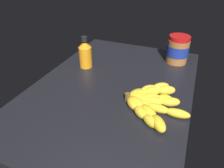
# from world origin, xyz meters

# --- Properties ---
(ground_plane) EXTENTS (0.90, 0.61, 0.03)m
(ground_plane) POSITION_xyz_m (0.00, 0.00, -0.02)
(ground_plane) COLOR black
(banana_bunch) EXTENTS (0.28, 0.23, 0.04)m
(banana_bunch) POSITION_xyz_m (-0.07, -0.17, 0.02)
(banana_bunch) COLOR yellow
(banana_bunch) RESTS_ON ground_plane
(peanut_butter_jar) EXTENTS (0.10, 0.10, 0.13)m
(peanut_butter_jar) POSITION_xyz_m (0.32, -0.20, 0.06)
(peanut_butter_jar) COLOR #9E602D
(peanut_butter_jar) RESTS_ON ground_plane
(honey_bottle) EXTENTS (0.06, 0.06, 0.15)m
(honey_bottle) POSITION_xyz_m (0.11, 0.18, 0.06)
(honey_bottle) COLOR orange
(honey_bottle) RESTS_ON ground_plane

